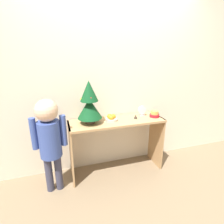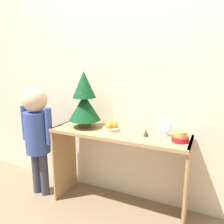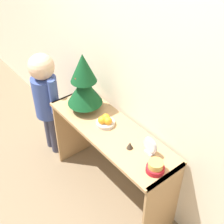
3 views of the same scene
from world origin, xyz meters
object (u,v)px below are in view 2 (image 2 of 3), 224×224
at_px(mini_tree, 84,100).
at_px(desk_clock, 164,128).
at_px(singing_bowl, 180,137).
at_px(figurine, 146,133).
at_px(fruit_bowl, 111,127).
at_px(child_figure, 37,128).

relative_size(mini_tree, desk_clock, 3.60).
height_order(singing_bowl, figurine, singing_bowl).
distance_m(fruit_bowl, desk_clock, 0.48).
bearing_deg(mini_tree, desk_clock, 4.12).
distance_m(mini_tree, figurine, 0.67).
bearing_deg(fruit_bowl, desk_clock, 6.24).
xyz_separation_m(mini_tree, fruit_bowl, (0.29, 0.00, -0.23)).
height_order(mini_tree, child_figure, mini_tree).
bearing_deg(child_figure, mini_tree, 15.54).
bearing_deg(figurine, fruit_bowl, 175.72).
bearing_deg(child_figure, figurine, 5.88).
relative_size(singing_bowl, figurine, 2.22).
bearing_deg(desk_clock, singing_bowl, -30.44).
bearing_deg(mini_tree, fruit_bowl, 0.60).
bearing_deg(singing_bowl, figurine, 177.79).
bearing_deg(mini_tree, singing_bowl, -2.10).
height_order(fruit_bowl, singing_bowl, same).
bearing_deg(figurine, desk_clock, 29.89).
distance_m(mini_tree, fruit_bowl, 0.37).
distance_m(fruit_bowl, singing_bowl, 0.63).
bearing_deg(fruit_bowl, figurine, -4.28).
bearing_deg(singing_bowl, fruit_bowl, 176.66).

